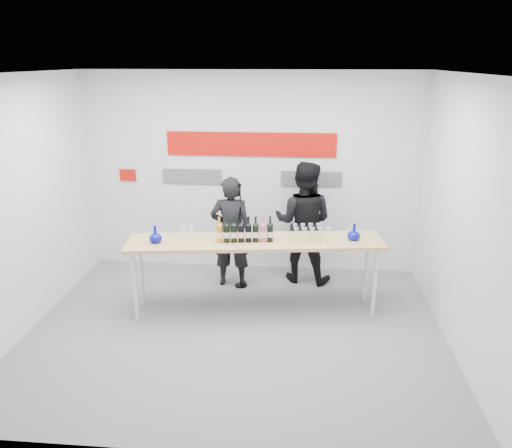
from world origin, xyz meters
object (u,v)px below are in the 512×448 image
at_px(tasting_table, 255,246).
at_px(presenter_left, 231,232).
at_px(mic_stand, 241,256).
at_px(presenter_right, 303,222).

distance_m(tasting_table, presenter_left, 0.85).
distance_m(tasting_table, mic_stand, 0.84).
xyz_separation_m(tasting_table, presenter_right, (0.61, 1.01, -0.00)).
relative_size(tasting_table, presenter_right, 1.84).
xyz_separation_m(tasting_table, mic_stand, (-0.27, 0.67, -0.42)).
bearing_deg(mic_stand, presenter_right, 22.85).
bearing_deg(mic_stand, tasting_table, -66.28).
xyz_separation_m(presenter_left, presenter_right, (1.02, 0.27, 0.09)).
height_order(tasting_table, mic_stand, mic_stand).
relative_size(presenter_left, mic_stand, 1.04).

